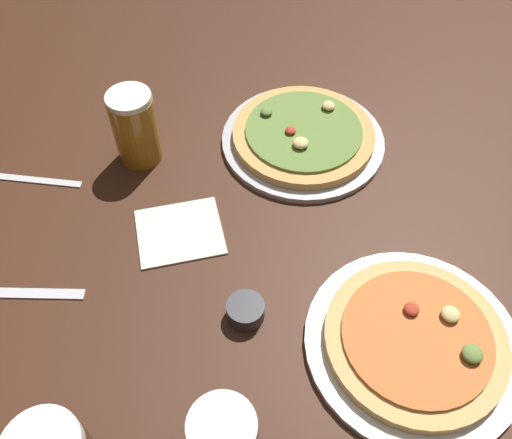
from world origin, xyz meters
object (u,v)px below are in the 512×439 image
object	(u,v)px
pizza_plate_near	(415,341)
pizza_plate_far	(303,136)
beer_mug_amber	(136,126)
fork_left	(20,178)
ramekin_sauce	(246,311)
napkin_folded	(180,231)
knife_right	(17,293)

from	to	relation	value
pizza_plate_near	pizza_plate_far	world-z (taller)	same
beer_mug_amber	fork_left	distance (m)	0.24
ramekin_sauce	napkin_folded	size ratio (longest dim) A/B	0.41
beer_mug_amber	knife_right	xyz separation A→B (m)	(-0.21, -0.28, -0.07)
pizza_plate_near	knife_right	xyz separation A→B (m)	(-0.59, 0.20, -0.01)
pizza_plate_near	pizza_plate_far	size ratio (longest dim) A/B	1.01
fork_left	pizza_plate_near	bearing A→B (deg)	-36.65
fork_left	pizza_plate_far	bearing A→B (deg)	0.25
napkin_folded	pizza_plate_near	bearing A→B (deg)	-40.17
pizza_plate_far	fork_left	xyz separation A→B (m)	(-0.54, -0.00, -0.01)
pizza_plate_far	napkin_folded	size ratio (longest dim) A/B	2.20
pizza_plate_far	knife_right	bearing A→B (deg)	-154.11
beer_mug_amber	fork_left	xyz separation A→B (m)	(-0.23, -0.03, -0.07)
napkin_folded	fork_left	distance (m)	0.33
pizza_plate_far	napkin_folded	world-z (taller)	pizza_plate_far
pizza_plate_far	ramekin_sauce	world-z (taller)	pizza_plate_far
fork_left	knife_right	world-z (taller)	same
pizza_plate_near	ramekin_sauce	world-z (taller)	pizza_plate_near
fork_left	napkin_folded	bearing A→B (deg)	-32.20
pizza_plate_far	ramekin_sauce	size ratio (longest dim) A/B	5.43
pizza_plate_near	ramekin_sauce	bearing A→B (deg)	158.32
pizza_plate_far	napkin_folded	bearing A→B (deg)	-145.37
pizza_plate_near	fork_left	size ratio (longest dim) A/B	1.48
pizza_plate_near	ramekin_sauce	size ratio (longest dim) A/B	5.49
napkin_folded	knife_right	bearing A→B (deg)	-164.14
pizza_plate_far	fork_left	distance (m)	0.54
pizza_plate_near	fork_left	xyz separation A→B (m)	(-0.61, 0.45, -0.01)
pizza_plate_far	pizza_plate_near	bearing A→B (deg)	-82.22
ramekin_sauce	napkin_folded	world-z (taller)	ramekin_sauce
beer_mug_amber	fork_left	world-z (taller)	beer_mug_amber
pizza_plate_near	beer_mug_amber	xyz separation A→B (m)	(-0.38, 0.48, 0.06)
beer_mug_amber	napkin_folded	distance (m)	0.22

